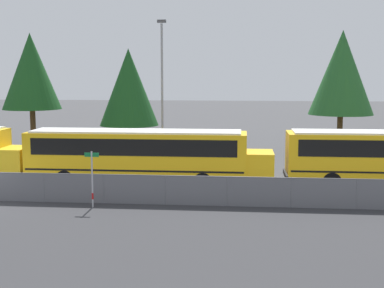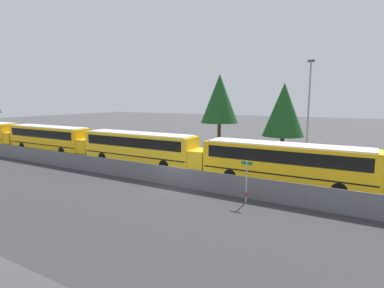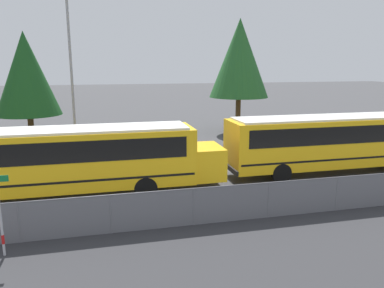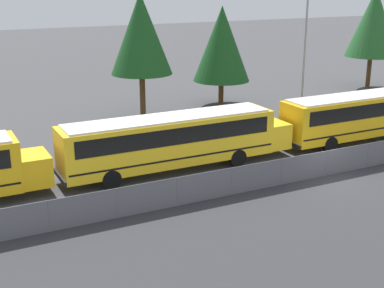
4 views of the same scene
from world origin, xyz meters
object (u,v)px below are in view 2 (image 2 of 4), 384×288
object	(u,v)px
school_bus_4	(289,161)
street_sign	(246,181)
tree_0	(284,110)
tree_2	(220,99)
school_bus_3	(141,146)
light_pole	(308,111)
school_bus_2	(51,137)

from	to	relation	value
school_bus_4	street_sign	size ratio (longest dim) A/B	5.19
school_bus_4	tree_0	world-z (taller)	tree_0
tree_0	tree_2	world-z (taller)	tree_2
school_bus_3	school_bus_4	size ratio (longest dim) A/B	1.00
light_pole	tree_2	bearing A→B (deg)	155.68
tree_0	street_sign	bearing A→B (deg)	-83.33
school_bus_2	light_pole	size ratio (longest dim) A/B	1.40
street_sign	tree_2	xyz separation A→B (m)	(-9.91, 17.51, 5.06)
school_bus_3	light_pole	world-z (taller)	light_pole
school_bus_4	light_pole	xyz separation A→B (m)	(0.08, 7.24, 3.48)
tree_0	tree_2	bearing A→B (deg)	-171.29
street_sign	light_pole	xyz separation A→B (m)	(1.52, 12.35, 3.94)
school_bus_4	street_sign	bearing A→B (deg)	-105.68
school_bus_3	street_sign	world-z (taller)	school_bus_3
street_sign	tree_0	bearing A→B (deg)	96.67
school_bus_2	light_pole	bearing A→B (deg)	13.03
light_pole	school_bus_2	bearing A→B (deg)	-166.97
school_bus_3	tree_2	distance (m)	13.20
school_bus_2	tree_0	size ratio (longest dim) A/B	1.67
school_bus_2	school_bus_3	xyz separation A→B (m)	(14.39, -0.22, 0.00)
tree_2	school_bus_4	bearing A→B (deg)	-47.57
school_bus_3	street_sign	size ratio (longest dim) A/B	5.19
school_bus_3	tree_0	size ratio (longest dim) A/B	1.67
street_sign	school_bus_4	bearing A→B (deg)	74.32
street_sign	light_pole	distance (m)	13.05
tree_0	school_bus_4	bearing A→B (deg)	-75.07
school_bus_4	tree_2	xyz separation A→B (m)	(-11.34, 12.40, 4.60)
tree_2	street_sign	bearing A→B (deg)	-60.51
street_sign	tree_2	size ratio (longest dim) A/B	0.28
school_bus_3	school_bus_4	distance (m)	14.23
light_pole	tree_2	world-z (taller)	light_pole
school_bus_3	tree_2	bearing A→B (deg)	76.51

